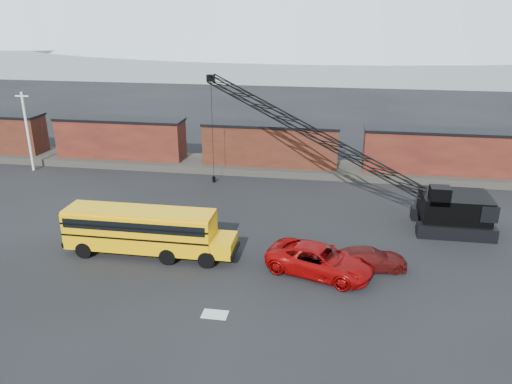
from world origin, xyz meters
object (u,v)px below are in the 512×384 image
red_pickup (320,260)px  maroon_suv (369,259)px  crawler_crane (313,134)px  school_bus (145,230)px

red_pickup → maroon_suv: 3.28m
crawler_crane → maroon_suv: bearing=-68.3°
school_bus → maroon_suv: 14.76m
school_bus → crawler_crane: (10.37, 11.30, 4.25)m
red_pickup → maroon_suv: red_pickup is taller
school_bus → crawler_crane: bearing=47.4°
maroon_suv → crawler_crane: 12.91m
red_pickup → maroon_suv: bearing=-52.2°
school_bus → maroon_suv: (14.72, 0.37, -1.09)m
red_pickup → school_bus: bearing=104.0°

